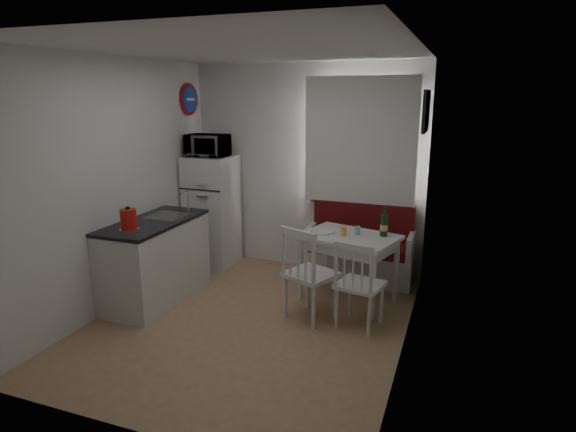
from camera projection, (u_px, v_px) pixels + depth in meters
name	position (u px, v px, depth m)	size (l,w,h in m)	color
floor	(250.00, 321.00, 4.84)	(3.00, 3.50, 0.02)	#A78159
ceiling	(245.00, 49.00, 4.19)	(3.00, 3.50, 0.02)	white
wall_back	(306.00, 168.00, 6.10)	(3.00, 0.02, 2.60)	white
wall_front	(126.00, 250.00, 2.92)	(3.00, 0.02, 2.60)	white
wall_left	(117.00, 185.00, 5.02)	(0.02, 3.50, 2.60)	white
wall_right	(411.00, 207.00, 4.01)	(0.02, 3.50, 2.60)	white
window	(361.00, 145.00, 5.76)	(1.22, 0.06, 1.47)	silver
curtain	(360.00, 141.00, 5.69)	(1.35, 0.02, 1.50)	white
kitchen_counter	(156.00, 260.00, 5.27)	(0.62, 1.32, 1.16)	silver
wall_sign	(189.00, 99.00, 6.11)	(0.40, 0.40, 0.03)	#1B3CA2
picture_frame	(426.00, 111.00, 4.83)	(0.04, 0.52, 0.42)	black
bench	(359.00, 255.00, 5.87)	(1.30, 0.50, 0.93)	silver
dining_table	(349.00, 243.00, 5.19)	(1.14, 0.93, 0.74)	silver
chair_left	(308.00, 265.00, 4.68)	(0.59, 0.59, 0.52)	silver
chair_right	(358.00, 276.00, 4.54)	(0.49, 0.47, 0.48)	silver
fridge	(212.00, 211.00, 6.32)	(0.58, 0.58, 1.44)	white
microwave	(207.00, 146.00, 6.07)	(0.51, 0.34, 0.28)	white
kettle	(129.00, 220.00, 4.70)	(0.19, 0.19, 0.25)	red
wine_bottle	(384.00, 221.00, 5.11)	(0.08, 0.08, 0.33)	#133E1C
drinking_glass_orange	(344.00, 232.00, 5.13)	(0.06, 0.06, 0.09)	#FCA82A
drinking_glass_blue	(358.00, 231.00, 5.18)	(0.06, 0.06, 0.09)	#79B9CE
plate	(323.00, 231.00, 5.29)	(0.27, 0.27, 0.02)	white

